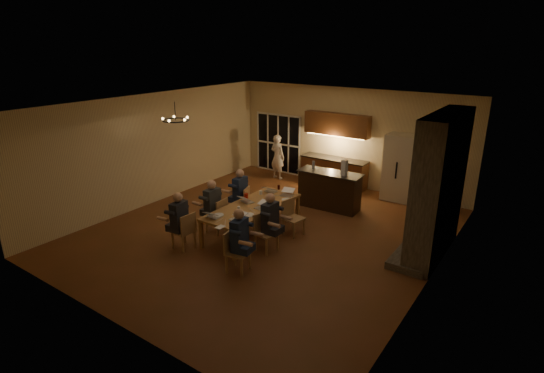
% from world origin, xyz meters
% --- Properties ---
extents(floor, '(9.00, 9.00, 0.00)m').
position_xyz_m(floor, '(0.00, 0.00, 0.00)').
color(floor, brown).
rests_on(floor, ground).
extents(back_wall, '(8.00, 0.04, 3.20)m').
position_xyz_m(back_wall, '(0.00, 4.52, 1.60)').
color(back_wall, beige).
rests_on(back_wall, ground).
extents(left_wall, '(0.04, 9.00, 3.20)m').
position_xyz_m(left_wall, '(-4.02, 0.00, 1.60)').
color(left_wall, beige).
rests_on(left_wall, ground).
extents(right_wall, '(0.04, 9.00, 3.20)m').
position_xyz_m(right_wall, '(4.02, 0.00, 1.60)').
color(right_wall, beige).
rests_on(right_wall, ground).
extents(ceiling, '(8.00, 9.00, 0.04)m').
position_xyz_m(ceiling, '(0.00, 0.00, 3.22)').
color(ceiling, white).
rests_on(ceiling, back_wall).
extents(french_doors, '(1.86, 0.08, 2.10)m').
position_xyz_m(french_doors, '(-2.70, 4.47, 1.05)').
color(french_doors, black).
rests_on(french_doors, ground).
extents(fireplace, '(0.58, 2.50, 3.20)m').
position_xyz_m(fireplace, '(3.70, 1.20, 1.60)').
color(fireplace, '#685E52').
rests_on(fireplace, ground).
extents(kitchenette, '(2.24, 0.68, 2.40)m').
position_xyz_m(kitchenette, '(-0.30, 4.20, 1.20)').
color(kitchenette, brown).
rests_on(kitchenette, ground).
extents(refrigerator, '(0.90, 0.68, 2.00)m').
position_xyz_m(refrigerator, '(1.90, 4.15, 1.00)').
color(refrigerator, beige).
rests_on(refrigerator, ground).
extents(dining_table, '(1.10, 2.77, 0.75)m').
position_xyz_m(dining_table, '(-0.24, -0.30, 0.38)').
color(dining_table, '#B07046').
rests_on(dining_table, ground).
extents(bar_island, '(1.84, 0.75, 1.08)m').
position_xyz_m(bar_island, '(0.51, 2.32, 0.54)').
color(bar_island, black).
rests_on(bar_island, ground).
extents(chair_left_near, '(0.46, 0.46, 0.89)m').
position_xyz_m(chair_left_near, '(-1.09, -1.85, 0.45)').
color(chair_left_near, tan).
rests_on(chair_left_near, ground).
extents(chair_left_mid, '(0.46, 0.46, 0.89)m').
position_xyz_m(chair_left_mid, '(-1.07, -0.73, 0.45)').
color(chair_left_mid, tan).
rests_on(chair_left_mid, ground).
extents(chair_left_far, '(0.56, 0.56, 0.89)m').
position_xyz_m(chair_left_far, '(-1.12, 0.27, 0.45)').
color(chair_left_far, tan).
rests_on(chair_left_far, ground).
extents(chair_right_near, '(0.51, 0.51, 0.89)m').
position_xyz_m(chair_right_near, '(0.61, -1.94, 0.45)').
color(chair_right_near, tan).
rests_on(chair_right_near, ground).
extents(chair_right_mid, '(0.50, 0.50, 0.89)m').
position_xyz_m(chair_right_mid, '(0.57, -0.86, 0.45)').
color(chair_right_mid, tan).
rests_on(chair_right_mid, ground).
extents(chair_right_far, '(0.51, 0.51, 0.89)m').
position_xyz_m(chair_right_far, '(0.62, 0.22, 0.45)').
color(chair_right_far, tan).
rests_on(chair_right_far, ground).
extents(person_left_near, '(0.68, 0.68, 1.38)m').
position_xyz_m(person_left_near, '(-1.13, -1.90, 0.69)').
color(person_left_near, '#272933').
rests_on(person_left_near, ground).
extents(person_right_near, '(0.69, 0.69, 1.38)m').
position_xyz_m(person_right_near, '(0.61, -1.87, 0.69)').
color(person_right_near, '#1E2D4C').
rests_on(person_right_near, ground).
extents(person_left_mid, '(0.60, 0.60, 1.38)m').
position_xyz_m(person_left_mid, '(-1.11, -0.80, 0.69)').
color(person_left_mid, '#31373A').
rests_on(person_left_mid, ground).
extents(person_right_mid, '(0.60, 0.60, 1.38)m').
position_xyz_m(person_right_mid, '(0.60, -0.76, 0.69)').
color(person_right_mid, '#272933').
rests_on(person_right_mid, ground).
extents(person_left_far, '(0.63, 0.63, 1.38)m').
position_xyz_m(person_left_far, '(-1.13, 0.31, 0.69)').
color(person_left_far, '#1E2D4C').
rests_on(person_left_far, ground).
extents(standing_person, '(0.61, 0.44, 1.55)m').
position_xyz_m(standing_person, '(-2.27, 3.79, 0.78)').
color(standing_person, white).
rests_on(standing_person, ground).
extents(chandelier, '(0.65, 0.65, 0.03)m').
position_xyz_m(chandelier, '(-2.13, -0.88, 2.75)').
color(chandelier, black).
rests_on(chandelier, ceiling).
extents(laptop_a, '(0.33, 0.29, 0.23)m').
position_xyz_m(laptop_a, '(-0.55, -1.39, 0.86)').
color(laptop_a, silver).
rests_on(laptop_a, dining_table).
extents(laptop_b, '(0.35, 0.31, 0.23)m').
position_xyz_m(laptop_b, '(0.01, -1.22, 0.86)').
color(laptop_b, silver).
rests_on(laptop_b, dining_table).
extents(laptop_c, '(0.39, 0.37, 0.23)m').
position_xyz_m(laptop_c, '(-0.51, -0.18, 0.86)').
color(laptop_c, silver).
rests_on(laptop_c, dining_table).
extents(laptop_d, '(0.35, 0.31, 0.23)m').
position_xyz_m(laptop_d, '(0.06, -0.35, 0.86)').
color(laptop_d, silver).
rests_on(laptop_d, dining_table).
extents(laptop_e, '(0.33, 0.30, 0.23)m').
position_xyz_m(laptop_e, '(-0.47, 0.79, 0.86)').
color(laptop_e, silver).
rests_on(laptop_e, dining_table).
extents(laptop_f, '(0.38, 0.35, 0.23)m').
position_xyz_m(laptop_f, '(0.07, 0.77, 0.86)').
color(laptop_f, silver).
rests_on(laptop_f, dining_table).
extents(mug_front, '(0.07, 0.07, 0.10)m').
position_xyz_m(mug_front, '(-0.33, -0.74, 0.80)').
color(mug_front, white).
rests_on(mug_front, dining_table).
extents(mug_mid, '(0.09, 0.09, 0.10)m').
position_xyz_m(mug_mid, '(-0.17, 0.30, 0.80)').
color(mug_mid, white).
rests_on(mug_mid, dining_table).
extents(mug_back, '(0.08, 0.08, 0.10)m').
position_xyz_m(mug_back, '(-0.56, 0.46, 0.80)').
color(mug_back, white).
rests_on(mug_back, dining_table).
extents(redcup_near, '(0.08, 0.08, 0.12)m').
position_xyz_m(redcup_near, '(0.18, -1.56, 0.81)').
color(redcup_near, '#AF170B').
rests_on(redcup_near, dining_table).
extents(redcup_mid, '(0.10, 0.10, 0.12)m').
position_xyz_m(redcup_mid, '(-0.70, 0.02, 0.81)').
color(redcup_mid, '#AF170B').
rests_on(redcup_mid, dining_table).
extents(redcup_far, '(0.09, 0.09, 0.12)m').
position_xyz_m(redcup_far, '(-0.04, 1.03, 0.81)').
color(redcup_far, '#AF170B').
rests_on(redcup_far, dining_table).
extents(can_silver, '(0.07, 0.07, 0.12)m').
position_xyz_m(can_silver, '(-0.15, -0.99, 0.81)').
color(can_silver, '#B2B2B7').
rests_on(can_silver, dining_table).
extents(can_cola, '(0.07, 0.07, 0.12)m').
position_xyz_m(can_cola, '(-0.39, 1.05, 0.81)').
color(can_cola, '#3F0F0C').
rests_on(can_cola, dining_table).
extents(can_right, '(0.07, 0.07, 0.12)m').
position_xyz_m(can_right, '(0.15, -0.04, 0.81)').
color(can_right, '#B2B2B7').
rests_on(can_right, dining_table).
extents(plate_near, '(0.27, 0.27, 0.02)m').
position_xyz_m(plate_near, '(0.05, -0.84, 0.76)').
color(plate_near, white).
rests_on(plate_near, dining_table).
extents(plate_left, '(0.24, 0.24, 0.02)m').
position_xyz_m(plate_left, '(-0.52, -1.24, 0.76)').
color(plate_left, white).
rests_on(plate_left, dining_table).
extents(plate_far, '(0.25, 0.25, 0.02)m').
position_xyz_m(plate_far, '(0.23, 0.50, 0.76)').
color(plate_far, white).
rests_on(plate_far, dining_table).
extents(notepad, '(0.15, 0.21, 0.01)m').
position_xyz_m(notepad, '(-0.05, -1.72, 0.76)').
color(notepad, white).
rests_on(notepad, dining_table).
extents(bar_bottle, '(0.08, 0.08, 0.24)m').
position_xyz_m(bar_bottle, '(-0.03, 2.32, 1.20)').
color(bar_bottle, '#99999E').
rests_on(bar_bottle, bar_island).
extents(bar_blender, '(0.16, 0.16, 0.44)m').
position_xyz_m(bar_blender, '(0.96, 2.27, 1.30)').
color(bar_blender, silver).
rests_on(bar_blender, bar_island).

